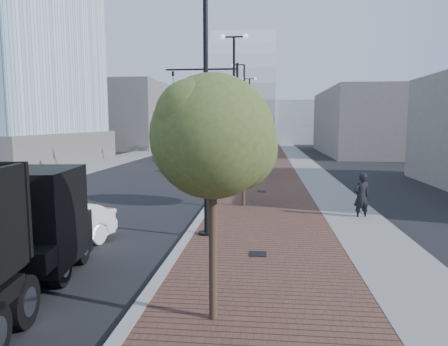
# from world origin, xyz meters

# --- Properties ---
(sidewalk) EXTENTS (7.00, 140.00, 0.12)m
(sidewalk) POSITION_xyz_m (3.50, 40.00, 0.06)
(sidewalk) COLOR #4C2D23
(sidewalk) RESTS_ON ground
(concrete_strip) EXTENTS (2.40, 140.00, 0.13)m
(concrete_strip) POSITION_xyz_m (6.20, 40.00, 0.07)
(concrete_strip) COLOR slate
(concrete_strip) RESTS_ON ground
(curb) EXTENTS (0.30, 140.00, 0.14)m
(curb) POSITION_xyz_m (0.00, 40.00, 0.07)
(curb) COLOR gray
(curb) RESTS_ON ground
(west_sidewalk) EXTENTS (4.00, 140.00, 0.12)m
(west_sidewalk) POSITION_xyz_m (-13.00, 40.00, 0.06)
(west_sidewalk) COLOR slate
(west_sidewalk) RESTS_ON ground
(white_sedan) EXTENTS (2.76, 4.67, 1.45)m
(white_sedan) POSITION_xyz_m (-3.81, 7.77, 0.73)
(white_sedan) COLOR white
(white_sedan) RESTS_ON ground
(dark_car_mid) EXTENTS (3.84, 5.75, 1.47)m
(dark_car_mid) POSITION_xyz_m (-6.34, 37.68, 0.73)
(dark_car_mid) COLOR black
(dark_car_mid) RESTS_ON ground
(dark_car_far) EXTENTS (1.90, 4.25, 1.21)m
(dark_car_far) POSITION_xyz_m (-2.07, 45.41, 0.61)
(dark_car_far) COLOR black
(dark_car_far) RESTS_ON ground
(pedestrian) EXTENTS (0.82, 0.69, 1.93)m
(pedestrian) POSITION_xyz_m (6.48, 13.20, 0.97)
(pedestrian) COLOR black
(pedestrian) RESTS_ON ground
(streetlight_1) EXTENTS (1.44, 0.56, 9.21)m
(streetlight_1) POSITION_xyz_m (0.49, 10.00, 4.34)
(streetlight_1) COLOR black
(streetlight_1) RESTS_ON ground
(streetlight_2) EXTENTS (1.72, 0.56, 9.28)m
(streetlight_2) POSITION_xyz_m (0.60, 22.00, 4.82)
(streetlight_2) COLOR black
(streetlight_2) RESTS_ON ground
(streetlight_3) EXTENTS (1.44, 0.56, 9.21)m
(streetlight_3) POSITION_xyz_m (0.49, 34.00, 4.34)
(streetlight_3) COLOR black
(streetlight_3) RESTS_ON ground
(streetlight_4) EXTENTS (1.72, 0.56, 9.28)m
(streetlight_4) POSITION_xyz_m (0.60, 46.00, 4.82)
(streetlight_4) COLOR black
(streetlight_4) RESTS_ON ground
(traffic_mast) EXTENTS (5.09, 0.20, 8.00)m
(traffic_mast) POSITION_xyz_m (-0.30, 25.00, 4.98)
(traffic_mast) COLOR black
(traffic_mast) RESTS_ON ground
(tree_0) EXTENTS (2.39, 2.34, 4.84)m
(tree_0) POSITION_xyz_m (1.65, 4.02, 3.66)
(tree_0) COLOR #382619
(tree_0) RESTS_ON ground
(tree_1) EXTENTS (2.74, 2.74, 4.74)m
(tree_1) POSITION_xyz_m (1.65, 15.02, 3.36)
(tree_1) COLOR #382619
(tree_1) RESTS_ON ground
(tree_2) EXTENTS (2.46, 2.43, 4.47)m
(tree_2) POSITION_xyz_m (1.65, 27.02, 3.24)
(tree_2) COLOR #382619
(tree_2) RESTS_ON ground
(tree_3) EXTENTS (2.64, 2.63, 4.93)m
(tree_3) POSITION_xyz_m (1.65, 39.02, 3.61)
(tree_3) COLOR #382619
(tree_3) RESTS_ON ground
(convention_center) EXTENTS (50.00, 30.00, 50.00)m
(convention_center) POSITION_xyz_m (-2.00, 85.00, 6.00)
(convention_center) COLOR #A4AAAE
(convention_center) RESTS_ON ground
(commercial_block_nw) EXTENTS (14.00, 20.00, 10.00)m
(commercial_block_nw) POSITION_xyz_m (-20.00, 60.00, 5.00)
(commercial_block_nw) COLOR slate
(commercial_block_nw) RESTS_ON ground
(commercial_block_ne) EXTENTS (12.00, 22.00, 8.00)m
(commercial_block_ne) POSITION_xyz_m (16.00, 50.00, 4.00)
(commercial_block_ne) COLOR #635D59
(commercial_block_ne) RESTS_ON ground
(utility_cover_1) EXTENTS (0.50, 0.50, 0.02)m
(utility_cover_1) POSITION_xyz_m (2.40, 8.00, 0.13)
(utility_cover_1) COLOR black
(utility_cover_1) RESTS_ON sidewalk
(utility_cover_2) EXTENTS (0.50, 0.50, 0.02)m
(utility_cover_2) POSITION_xyz_m (2.40, 19.00, 0.13)
(utility_cover_2) COLOR black
(utility_cover_2) RESTS_ON sidewalk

